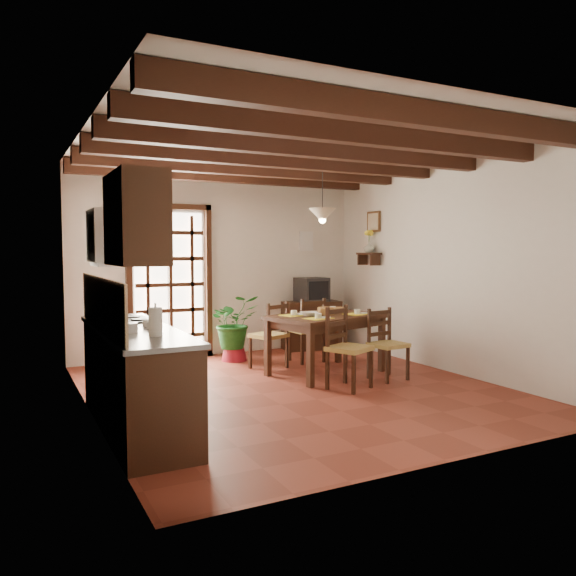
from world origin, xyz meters
TOP-DOWN VIEW (x-y plane):
  - ground_plane at (0.00, 0.00)m, footprint 5.00×5.00m
  - room_shell at (0.00, 0.00)m, footprint 4.52×5.02m
  - ceiling_beams at (0.00, 0.00)m, footprint 4.50×4.34m
  - french_door at (-0.80, 2.45)m, footprint 1.26×0.11m
  - kitchen_counter at (-1.96, -0.60)m, footprint 0.64×2.25m
  - upper_cabinet at (-2.08, -1.30)m, footprint 0.35×0.80m
  - range_hood at (-2.05, -0.05)m, footprint 0.38×0.60m
  - counter_items at (-1.95, -0.51)m, footprint 0.50×1.43m
  - dining_table at (0.73, 0.55)m, footprint 1.60×1.23m
  - chair_near_left at (0.56, -0.24)m, footprint 0.58×0.56m
  - chair_near_right at (1.25, -0.07)m, footprint 0.45×0.43m
  - chair_far_left at (0.21, 1.17)m, footprint 0.54×0.52m
  - chair_far_right at (0.90, 1.34)m, footprint 0.45×0.43m
  - table_setting at (0.73, 0.55)m, footprint 1.04×0.69m
  - table_bowl at (0.47, 0.54)m, footprint 0.23×0.23m
  - sideboard at (1.47, 2.23)m, footprint 0.95×0.51m
  - crt_tv at (1.47, 2.22)m, footprint 0.48×0.45m
  - fuse_box at (1.50, 2.48)m, footprint 0.25×0.03m
  - plant_pot at (-0.01, 1.90)m, footprint 0.37×0.37m
  - potted_plant at (-0.01, 1.90)m, footprint 1.84×1.58m
  - wall_shelf at (2.14, 1.60)m, footprint 0.20×0.42m
  - shelf_vase at (2.14, 1.60)m, footprint 0.15×0.15m
  - shelf_flowers at (2.14, 1.60)m, footprint 0.14×0.14m
  - framed_picture at (2.22, 1.60)m, footprint 0.03×0.32m
  - pendant_lamp at (0.73, 0.65)m, footprint 0.36×0.36m

SIDE VIEW (x-z plane):
  - ground_plane at x=0.00m, z-range 0.00..0.00m
  - plant_pot at x=-0.01m, z-range 0.00..0.22m
  - chair_near_right at x=1.25m, z-range -0.16..0.72m
  - chair_far_left at x=0.21m, z-range -0.17..0.74m
  - chair_far_right at x=0.90m, z-range -0.17..0.75m
  - chair_near_left at x=0.56m, z-range -0.18..0.78m
  - sideboard at x=1.47m, z-range 0.00..0.78m
  - kitchen_counter at x=-1.96m, z-range -0.22..1.16m
  - potted_plant at x=-0.01m, z-range -0.44..1.58m
  - dining_table at x=0.73m, z-range 0.29..1.06m
  - table_bowl at x=0.47m, z-range 0.77..0.83m
  - table_setting at x=0.73m, z-range 0.77..0.87m
  - counter_items at x=-1.95m, z-range 0.83..1.08m
  - crt_tv at x=1.47m, z-range 0.77..1.16m
  - french_door at x=-0.80m, z-range 0.02..2.34m
  - wall_shelf at x=2.14m, z-range 1.41..1.61m
  - shelf_vase at x=2.14m, z-range 1.57..1.73m
  - range_hood at x=-2.05m, z-range 1.46..2.00m
  - fuse_box at x=1.50m, z-range 1.59..1.91m
  - room_shell at x=0.00m, z-range 0.41..3.22m
  - upper_cabinet at x=-2.08m, z-range 1.50..2.20m
  - shelf_flowers at x=2.14m, z-range 1.68..2.04m
  - framed_picture at x=2.22m, z-range 1.89..2.21m
  - pendant_lamp at x=0.73m, z-range 1.66..2.50m
  - ceiling_beams at x=0.00m, z-range 2.59..2.79m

